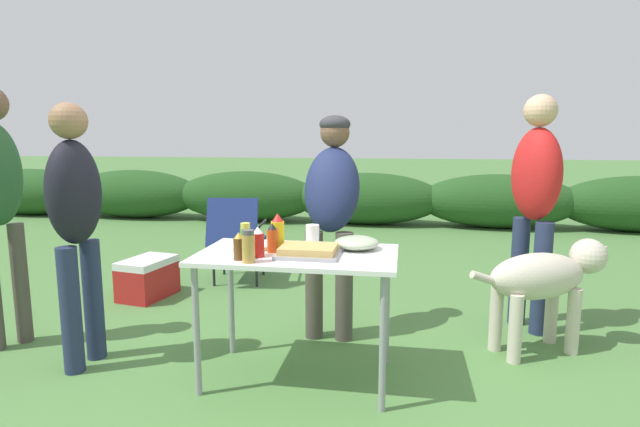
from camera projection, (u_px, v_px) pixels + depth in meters
ground_plane at (298, 378)px, 2.87m from camera, size 60.00×60.00×0.00m
shrub_hedge at (367, 198)px, 7.92m from camera, size 14.40×0.90×0.82m
folding_table at (297, 266)px, 2.77m from camera, size 1.10×0.64×0.74m
food_tray at (308, 251)px, 2.69m from camera, size 0.34×0.27×0.06m
plate_stack at (249, 246)px, 2.88m from camera, size 0.26×0.26×0.02m
mixing_bowl at (357, 243)px, 2.85m from camera, size 0.26×0.26×0.07m
paper_cup_stack at (312, 234)px, 2.98m from camera, size 0.08×0.08×0.12m
beer_bottle at (239, 247)px, 2.60m from camera, size 0.06×0.06×0.15m
mustard_bottle at (278, 233)px, 2.83m from camera, size 0.08×0.08×0.21m
relish_jar at (246, 240)px, 2.67m from camera, size 0.06×0.06×0.18m
ketchup_bottle at (258, 243)px, 2.66m from camera, size 0.07×0.07×0.16m
hot_sauce_bottle at (272, 238)px, 2.76m from camera, size 0.06×0.06×0.17m
spice_jar at (248, 247)px, 2.54m from camera, size 0.07×0.07×0.17m
standing_person_in_red_jacket at (332, 201)px, 3.41m from camera, size 0.39×0.49×1.52m
standing_person_in_dark_puffer at (75, 212)px, 2.91m from camera, size 0.28×0.38×1.57m
standing_person_in_navy_coat at (535, 192)px, 3.47m from camera, size 0.43×0.47×1.66m
dog at (545, 279)px, 3.18m from camera, size 0.98×0.58×0.72m
camp_chair_green_behind_table at (236, 235)px, 4.66m from camera, size 0.54×0.64×0.83m
cooler_box at (148, 278)px, 4.31m from camera, size 0.40×0.53×0.34m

